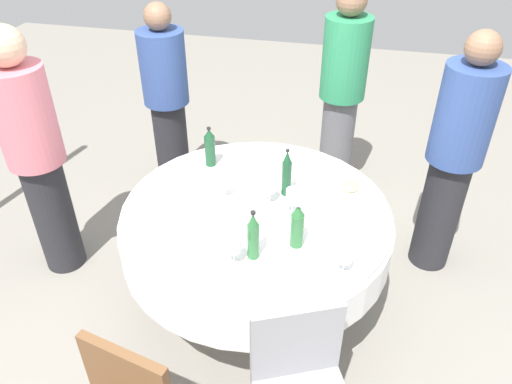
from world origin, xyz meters
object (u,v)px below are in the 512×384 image
at_px(wine_glass_near, 225,182).
at_px(plate_far, 179,236).
at_px(bottle_green_right, 253,236).
at_px(wine_glass_inner, 293,196).
at_px(wine_glass_east, 234,246).
at_px(plate_near, 350,188).
at_px(wine_glass_mid, 270,187).
at_px(chair_front, 301,384).
at_px(person_rear, 342,93).
at_px(person_right, 454,156).
at_px(wine_glass_front, 345,256).
at_px(bottle_dark_green_left, 210,148).
at_px(bottle_dark_green_mid, 287,174).
at_px(person_mid, 167,102).
at_px(dining_table, 256,229).
at_px(person_left, 36,155).
at_px(plate_north, 302,165).
at_px(bottle_green_rear, 297,226).

relative_size(wine_glass_near, plate_far, 0.65).
relative_size(bottle_green_right, wine_glass_inner, 1.72).
xyz_separation_m(wine_glass_east, plate_near, (-0.74, 0.50, -0.09)).
bearing_deg(wine_glass_mid, bottle_green_right, 1.57).
bearing_deg(chair_front, person_rear, -113.01).
xyz_separation_m(plate_far, person_right, (-0.98, 1.43, 0.10)).
bearing_deg(wine_glass_front, wine_glass_inner, -140.68).
relative_size(bottle_dark_green_left, wine_glass_near, 1.80).
bearing_deg(person_rear, wine_glass_front, -70.61).
distance_m(wine_glass_inner, chair_front, 0.97).
relative_size(bottle_dark_green_mid, person_mid, 0.19).
height_order(dining_table, wine_glass_mid, wine_glass_mid).
distance_m(bottle_dark_green_mid, person_right, 1.07).
bearing_deg(bottle_dark_green_mid, wine_glass_inner, 20.10).
bearing_deg(wine_glass_near, wine_glass_east, 20.28).
relative_size(wine_glass_near, chair_front, 0.17).
relative_size(wine_glass_inner, wine_glass_east, 1.15).
bearing_deg(person_left, person_mid, -20.67).
distance_m(wine_glass_front, chair_front, 0.60).
height_order(wine_glass_mid, plate_near, wine_glass_mid).
bearing_deg(person_left, chair_front, -115.42).
relative_size(plate_near, chair_front, 0.30).
bearing_deg(bottle_green_right, person_rear, 171.35).
height_order(bottle_green_right, plate_near, bottle_green_right).
xyz_separation_m(wine_glass_inner, plate_north, (-0.49, -0.02, -0.11)).
height_order(plate_far, person_right, person_right).
height_order(dining_table, wine_glass_east, wine_glass_east).
bearing_deg(person_mid, wine_glass_inner, -84.39).
height_order(bottle_green_right, person_rear, person_rear).
bearing_deg(bottle_dark_green_left, bottle_green_right, 30.61).
distance_m(bottle_green_right, person_rear, 1.80).
distance_m(bottle_dark_green_left, wine_glass_inner, 0.70).
relative_size(wine_glass_east, wine_glass_near, 0.95).
xyz_separation_m(bottle_green_rear, plate_north, (-0.75, -0.08, -0.11)).
bearing_deg(bottle_dark_green_mid, plate_north, 171.50).
bearing_deg(wine_glass_near, plate_north, 138.09).
bearing_deg(bottle_green_rear, wine_glass_east, -54.80).
distance_m(wine_glass_inner, person_rear, 1.40).
xyz_separation_m(plate_north, chair_front, (1.38, 0.22, -0.23)).
xyz_separation_m(bottle_green_right, wine_glass_east, (0.06, -0.08, -0.03)).
height_order(bottle_dark_green_left, wine_glass_mid, bottle_dark_green_left).
bearing_deg(bottle_dark_green_mid, bottle_dark_green_left, -111.94).
bearing_deg(dining_table, bottle_dark_green_mid, 142.46).
height_order(wine_glass_mid, person_mid, person_mid).
xyz_separation_m(dining_table, bottle_dark_green_mid, (-0.18, 0.14, 0.28)).
bearing_deg(bottle_dark_green_left, dining_table, 44.57).
distance_m(bottle_dark_green_mid, person_left, 1.52).
bearing_deg(wine_glass_mid, dining_table, -40.46).
bearing_deg(wine_glass_inner, bottle_dark_green_mid, -159.90).
bearing_deg(bottle_green_right, person_left, -106.99).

